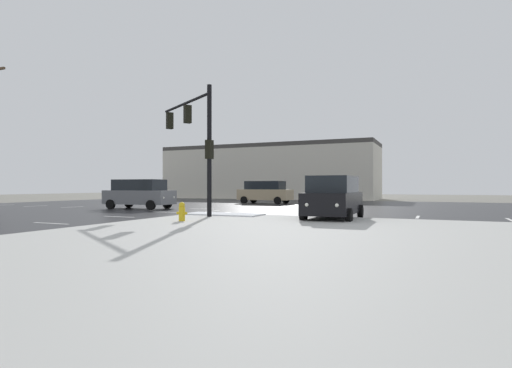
{
  "coord_description": "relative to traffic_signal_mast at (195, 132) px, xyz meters",
  "views": [
    {
      "loc": [
        14.84,
        -22.06,
        1.59
      ],
      "look_at": [
        1.11,
        8.78,
        1.77
      ],
      "focal_mm": 28.39,
      "sensor_mm": 36.0,
      "label": 1
    }
  ],
  "objects": [
    {
      "name": "fire_hydrant",
      "position": [
        1.53,
        -3.44,
        -3.81
      ],
      "size": [
        0.48,
        0.26,
        0.79
      ],
      "color": "gold",
      "rests_on": "sidewalk_corner"
    },
    {
      "name": "strip_building_background",
      "position": [
        -8.83,
        31.39,
        -0.91
      ],
      "size": [
        27.71,
        8.0,
        6.87
      ],
      "color": "beige",
      "rests_on": "ground_plane"
    },
    {
      "name": "suv_black",
      "position": [
        6.88,
        0.94,
        -3.25
      ],
      "size": [
        2.27,
        4.88,
        2.03
      ],
      "rotation": [
        0.0,
        0.0,
        -1.55
      ],
      "color": "black",
      "rests_on": "road_asphalt"
    },
    {
      "name": "suv_grey",
      "position": [
        -7.62,
        4.78,
        -3.25
      ],
      "size": [
        4.93,
        2.39,
        2.03
      ],
      "rotation": [
        0.0,
        0.0,
        0.06
      ],
      "color": "slate",
      "rests_on": "road_asphalt"
    },
    {
      "name": "road_asphalt",
      "position": [
        -3.66,
        4.53,
        -4.34
      ],
      "size": [
        44.0,
        44.0,
        0.02
      ],
      "primitive_type": "cube",
      "color": "#232326",
      "rests_on": "ground_plane"
    },
    {
      "name": "snow_strip_curbside",
      "position": [
        1.34,
        0.53,
        -4.18
      ],
      "size": [
        4.0,
        1.6,
        0.06
      ],
      "primitive_type": "cube",
      "color": "white",
      "rests_on": "sidewalk_corner"
    },
    {
      "name": "ground_plane",
      "position": [
        -3.66,
        4.53,
        -4.35
      ],
      "size": [
        120.0,
        120.0,
        0.0
      ],
      "primitive_type": "plane",
      "color": "slate"
    },
    {
      "name": "lane_markings",
      "position": [
        -2.46,
        3.15,
        -4.32
      ],
      "size": [
        36.15,
        36.15,
        0.01
      ],
      "color": "silver",
      "rests_on": "road_asphalt"
    },
    {
      "name": "sidewalk_corner",
      "position": [
        8.34,
        -7.47,
        -4.28
      ],
      "size": [
        18.0,
        18.0,
        0.14
      ],
      "primitive_type": "cube",
      "color": "#B2B2AD",
      "rests_on": "ground_plane"
    },
    {
      "name": "suv_tan",
      "position": [
        -2.95,
        16.22,
        -3.25
      ],
      "size": [
        4.88,
        2.27,
        2.03
      ],
      "rotation": [
        0.0,
        0.0,
        3.11
      ],
      "color": "tan",
      "rests_on": "road_asphalt"
    },
    {
      "name": "traffic_signal_mast",
      "position": [
        0.0,
        0.0,
        0.0
      ],
      "size": [
        4.97,
        3.33,
        6.29
      ],
      "rotation": [
        0.0,
        0.0,
        2.57
      ],
      "color": "black",
      "rests_on": "sidewalk_corner"
    }
  ]
}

